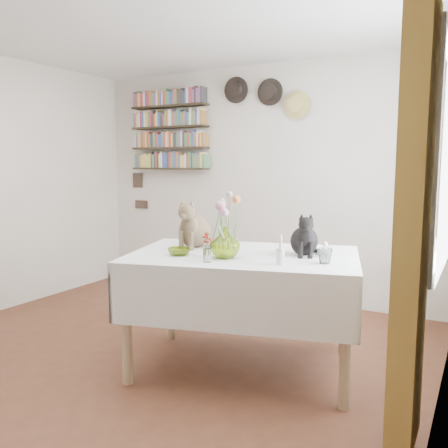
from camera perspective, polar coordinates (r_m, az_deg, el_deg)
The scene contains 16 objects.
room at distance 3.30m, azimuth -12.70°, elevation 3.44°, with size 4.08×4.58×2.58m.
window at distance 3.26m, azimuth 25.20°, elevation 5.45°, with size 0.12×1.52×1.32m.
curtain at distance 2.37m, azimuth 21.76°, elevation -0.78°, with size 0.12×0.38×2.10m, color brown.
dining_table at distance 3.36m, azimuth 2.34°, elevation -7.03°, with size 1.77×1.38×0.84m.
tabby_cat at distance 3.57m, azimuth -3.55°, elevation 0.20°, with size 0.25×0.31×0.37m, color brown, non-canonical shape.
black_cat at distance 3.29m, azimuth 9.64°, elevation -1.09°, with size 0.20×0.26×0.30m, color black, non-canonical shape.
flower_vase at distance 3.15m, azimuth 0.14°, elevation -2.24°, with size 0.20×0.20×0.21m, color #B4D038.
green_bowl at distance 3.27m, azimuth -5.41°, elevation -3.32°, with size 0.15×0.15×0.05m, color #B4D038.
drinking_glass at distance 3.05m, azimuth 12.01°, elevation -3.80°, with size 0.10×0.10×0.10m, color white.
candlestick at distance 2.97m, azimuth 6.79°, elevation -3.67°, with size 0.05×0.05×0.19m.
berry_jar at distance 3.02m, azimuth -2.04°, elevation -2.79°, with size 0.05×0.05×0.22m.
porcelain_figurine at distance 3.25m, azimuth 12.05°, elevation -3.13°, with size 0.06×0.06×0.11m.
flower_bouquet at distance 3.13m, azimuth 0.20°, elevation 2.10°, with size 0.17×0.12×0.39m.
bookshelf_unit at distance 5.68m, azimuth -6.57°, elevation 11.10°, with size 1.00×0.16×0.91m.
wall_hats at distance 5.13m, azimuth 5.09°, elevation 15.17°, with size 0.98×0.09×0.48m.
wall_art_plaques at distance 6.05m, azimuth -10.17°, elevation 4.00°, with size 0.21×0.02×0.44m.
Camera 1 is at (2.19, -2.46, 1.46)m, focal length 38.00 mm.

